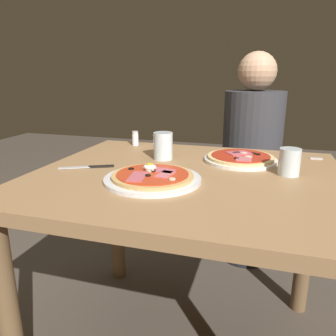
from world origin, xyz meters
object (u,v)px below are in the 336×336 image
knife (91,167)px  salt_shaker (135,138)px  dining_table (187,206)px  diner_person (250,167)px  pizza_foreground (153,177)px  fork (298,157)px  water_glass_far (289,164)px  water_glass_near (163,148)px  pizza_across_left (241,158)px

knife → salt_shaker: 0.40m
dining_table → diner_person: bearing=76.8°
pizza_foreground → fork: bearing=43.3°
pizza_foreground → dining_table: bearing=52.2°
knife → diner_person: diner_person is taller
dining_table → water_glass_far: bearing=13.3°
water_glass_far → fork: bearing=78.6°
knife → dining_table: bearing=5.2°
knife → diner_person: 0.99m
pizza_foreground → water_glass_near: 0.28m
pizza_foreground → water_glass_far: bearing=24.4°
dining_table → salt_shaker: salt_shaker is taller
pizza_foreground → diner_person: 0.95m
pizza_foreground → water_glass_far: size_ratio=3.39×
dining_table → pizza_across_left: size_ratio=3.75×
pizza_across_left → salt_shaker: salt_shaker is taller
knife → salt_shaker: (0.01, 0.40, 0.03)m
fork → diner_person: (-0.19, 0.46, -0.18)m
pizza_foreground → knife: 0.28m
fork → knife: 0.81m
pizza_foreground → knife: (-0.26, 0.08, -0.01)m
water_glass_far → diner_person: size_ratio=0.08×
dining_table → diner_person: 0.81m
water_glass_near → diner_person: bearing=62.9°
dining_table → water_glass_near: 0.27m
fork → knife: knife is taller
water_glass_far → pizza_across_left: bearing=141.5°
pizza_across_left → water_glass_near: bearing=-170.3°
pizza_across_left → fork: size_ratio=1.75×
pizza_foreground → salt_shaker: (-0.25, 0.48, 0.02)m
pizza_across_left → water_glass_far: (0.17, -0.13, 0.03)m
pizza_across_left → water_glass_far: 0.21m
pizza_foreground → knife: pizza_foreground is taller
diner_person → fork: bearing=113.0°
knife → water_glass_far: bearing=9.2°
salt_shaker → dining_table: bearing=-47.6°
water_glass_far → fork: (0.05, 0.25, -0.04)m
water_glass_near → water_glass_far: (0.46, -0.08, -0.01)m
dining_table → fork: fork is taller
dining_table → pizza_foreground: pizza_foreground is taller
dining_table → knife: knife is taller
pizza_foreground → fork: 0.64m
water_glass_far → salt_shaker: size_ratio=1.35×
water_glass_far → knife: water_glass_far is taller
pizza_foreground → diner_person: diner_person is taller
pizza_across_left → water_glass_far: size_ratio=3.07×
salt_shaker → pizza_foreground: bearing=-62.4°
dining_table → fork: 0.52m
pizza_across_left → diner_person: (0.02, 0.57, -0.19)m
pizza_across_left → knife: bearing=-154.7°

